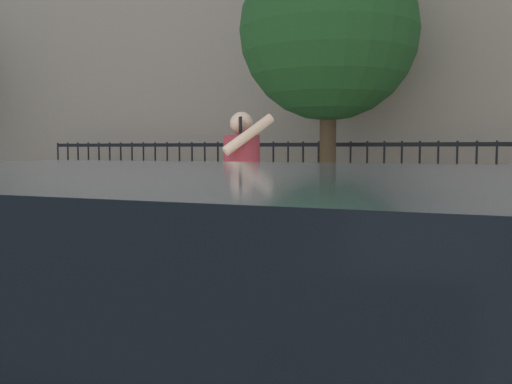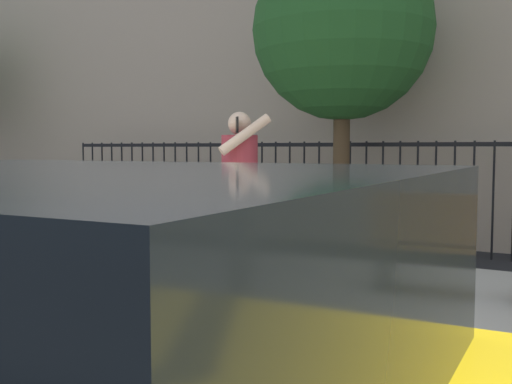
% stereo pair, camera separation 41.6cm
% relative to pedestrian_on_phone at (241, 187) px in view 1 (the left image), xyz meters
% --- Properties ---
extents(ground_plane, '(60.00, 60.00, 0.00)m').
position_rel_pedestrian_on_phone_xyz_m(ground_plane, '(-0.00, -2.17, -1.13)').
color(ground_plane, black).
extents(sidewalk, '(28.00, 4.40, 0.15)m').
position_rel_pedestrian_on_phone_xyz_m(sidewalk, '(-0.00, 0.03, -1.06)').
color(sidewalk, '#B2ADA3').
rests_on(sidewalk, ground).
extents(iron_fence, '(12.03, 0.04, 1.60)m').
position_rel_pedestrian_on_phone_xyz_m(iron_fence, '(-0.00, 3.73, -0.11)').
color(iron_fence, black).
rests_on(iron_fence, ground).
extents(pedestrian_on_phone, '(0.69, 0.68, 1.69)m').
position_rel_pedestrian_on_phone_xyz_m(pedestrian_on_phone, '(0.00, 0.00, 0.00)').
color(pedestrian_on_phone, beige).
rests_on(pedestrian_on_phone, sidewalk).
extents(street_tree_mid, '(2.49, 2.49, 4.37)m').
position_rel_pedestrian_on_phone_xyz_m(street_tree_mid, '(-0.26, 3.09, 1.98)').
color(street_tree_mid, '#4C3823').
rests_on(street_tree_mid, ground).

